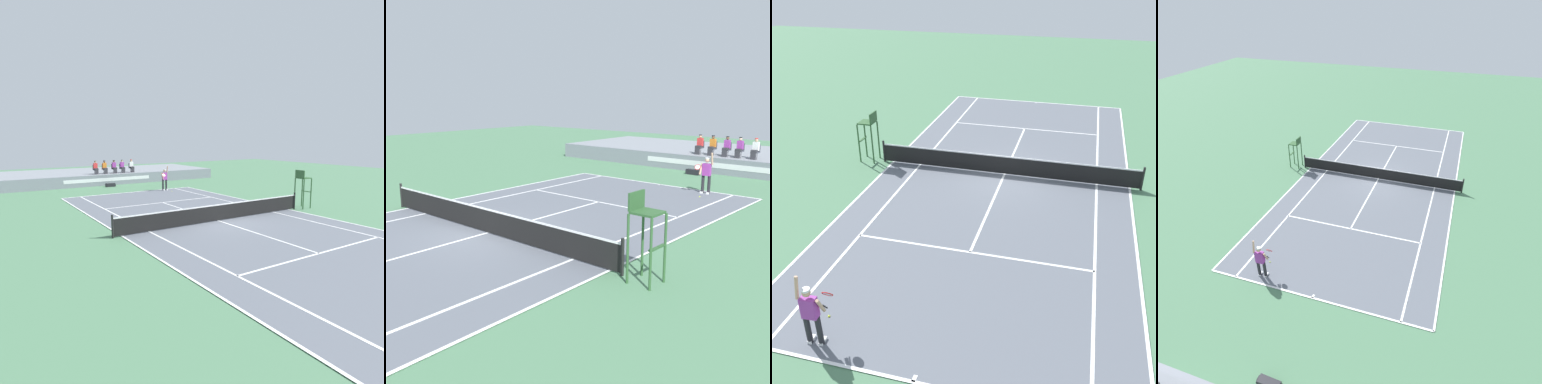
% 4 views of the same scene
% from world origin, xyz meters
% --- Properties ---
extents(ground_plane, '(80.00, 80.00, 0.00)m').
position_xyz_m(ground_plane, '(0.00, 0.00, 0.00)').
color(ground_plane, '#4C7A56').
extents(court, '(11.08, 23.88, 0.03)m').
position_xyz_m(court, '(0.00, 0.00, 0.01)').
color(court, slate).
rests_on(court, ground).
extents(net, '(11.98, 0.10, 1.07)m').
position_xyz_m(net, '(0.00, 0.00, 0.52)').
color(net, black).
rests_on(net, ground).
extents(tennis_player, '(0.76, 0.65, 2.08)m').
position_xyz_m(tennis_player, '(2.87, 11.37, 0.99)').
color(tennis_player, '#232328').
rests_on(tennis_player, ground).
extents(tennis_ball, '(0.07, 0.07, 0.07)m').
position_xyz_m(tennis_ball, '(3.05, 10.43, 0.03)').
color(tennis_ball, '#D1E533').
rests_on(tennis_ball, ground).
extents(umpire_chair, '(0.77, 0.77, 2.44)m').
position_xyz_m(umpire_chair, '(6.63, 0.00, 1.56)').
color(umpire_chair, '#2D562D').
rests_on(umpire_chair, ground).
extents(equipment_bag, '(0.91, 0.35, 0.32)m').
position_xyz_m(equipment_bag, '(-0.22, 16.06, 0.16)').
color(equipment_bag, black).
rests_on(equipment_bag, ground).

